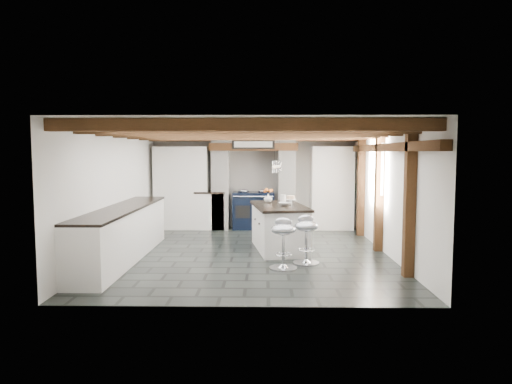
{
  "coord_description": "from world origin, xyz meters",
  "views": [
    {
      "loc": [
        0.25,
        -8.37,
        1.87
      ],
      "look_at": [
        0.1,
        0.4,
        1.1
      ],
      "focal_mm": 32.0,
      "sensor_mm": 36.0,
      "label": 1
    }
  ],
  "objects_px": {
    "range_cooker": "(254,210)",
    "kitchen_island": "(279,227)",
    "bar_stool_near": "(306,234)",
    "bar_stool_far": "(283,238)"
  },
  "relations": [
    {
      "from": "range_cooker",
      "to": "kitchen_island",
      "type": "relative_size",
      "value": 0.54
    },
    {
      "from": "range_cooker",
      "to": "bar_stool_near",
      "type": "height_order",
      "value": "range_cooker"
    },
    {
      "from": "bar_stool_near",
      "to": "bar_stool_far",
      "type": "height_order",
      "value": "same"
    },
    {
      "from": "range_cooker",
      "to": "kitchen_island",
      "type": "xyz_separation_m",
      "value": [
        0.55,
        -2.4,
        -0.02
      ]
    },
    {
      "from": "bar_stool_near",
      "to": "bar_stool_far",
      "type": "bearing_deg",
      "value": -155.67
    },
    {
      "from": "kitchen_island",
      "to": "bar_stool_near",
      "type": "relative_size",
      "value": 2.27
    },
    {
      "from": "range_cooker",
      "to": "bar_stool_near",
      "type": "distance_m",
      "value": 3.65
    },
    {
      "from": "kitchen_island",
      "to": "bar_stool_far",
      "type": "height_order",
      "value": "kitchen_island"
    },
    {
      "from": "range_cooker",
      "to": "kitchen_island",
      "type": "bearing_deg",
      "value": -77.14
    },
    {
      "from": "kitchen_island",
      "to": "bar_stool_far",
      "type": "xyz_separation_m",
      "value": [
        0.02,
        -1.47,
        0.07
      ]
    }
  ]
}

